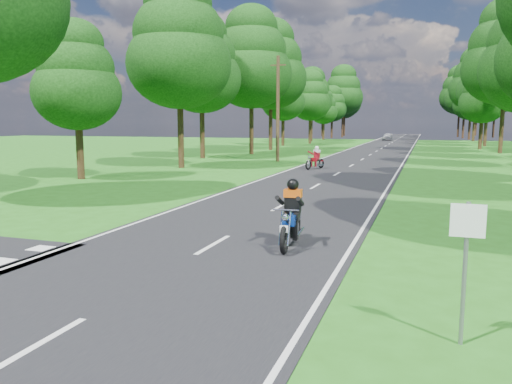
% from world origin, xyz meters
% --- Properties ---
extents(ground, '(160.00, 160.00, 0.00)m').
position_xyz_m(ground, '(0.00, 0.00, 0.00)').
color(ground, '#225C15').
rests_on(ground, ground).
extents(main_road, '(7.00, 140.00, 0.02)m').
position_xyz_m(main_road, '(0.00, 50.00, 0.01)').
color(main_road, black).
rests_on(main_road, ground).
extents(road_markings, '(7.40, 140.00, 0.01)m').
position_xyz_m(road_markings, '(-0.14, 48.13, 0.02)').
color(road_markings, silver).
rests_on(road_markings, main_road).
extents(treeline, '(40.00, 115.35, 14.78)m').
position_xyz_m(treeline, '(1.43, 60.06, 8.25)').
color(treeline, black).
rests_on(treeline, ground).
extents(telegraph_pole, '(1.20, 0.26, 8.00)m').
position_xyz_m(telegraph_pole, '(-6.00, 28.00, 4.07)').
color(telegraph_pole, '#382616').
rests_on(telegraph_pole, ground).
extents(road_sign, '(0.45, 0.07, 2.00)m').
position_xyz_m(road_sign, '(5.50, -2.01, 1.34)').
color(road_sign, slate).
rests_on(road_sign, ground).
extents(rider_near_blue, '(0.81, 2.02, 1.65)m').
position_xyz_m(rider_near_blue, '(1.85, 2.56, 0.84)').
color(rider_near_blue, navy).
rests_on(rider_near_blue, main_road).
extents(rider_far_red, '(1.21, 1.88, 1.49)m').
position_xyz_m(rider_far_red, '(-1.90, 22.65, 0.76)').
color(rider_far_red, '#B40D1B').
rests_on(rider_far_red, main_road).
extents(distant_car, '(1.68, 3.77, 1.26)m').
position_xyz_m(distant_car, '(-1.28, 76.17, 0.65)').
color(distant_car, '#B2B4B9').
rests_on(distant_car, main_road).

